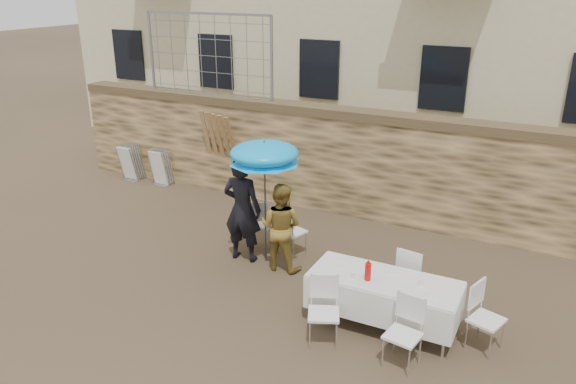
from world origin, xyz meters
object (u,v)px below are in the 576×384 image
at_px(man_suit, 242,209).
at_px(table_chair_back, 412,275).
at_px(table_chair_side, 487,318).
at_px(chair_stack_left, 136,160).
at_px(banquet_table, 384,281).
at_px(woman_dress, 281,227).
at_px(umbrella, 264,157).
at_px(couple_chair_left, 259,223).
at_px(couple_chair_right, 292,230).
at_px(soda_bottle, 368,272).
at_px(chair_stack_right, 165,165).
at_px(table_chair_front_left, 324,312).
at_px(table_chair_front_right, 403,334).

bearing_deg(man_suit, table_chair_back, 174.10).
xyz_separation_m(table_chair_side, chair_stack_left, (-8.92, 3.33, -0.02)).
xyz_separation_m(banquet_table, table_chair_back, (0.20, 0.80, -0.25)).
bearing_deg(table_chair_back, woman_dress, 5.85).
bearing_deg(umbrella, couple_chair_left, 131.63).
relative_size(man_suit, woman_dress, 1.23).
height_order(couple_chair_right, table_chair_back, same).
height_order(couple_chair_right, table_chair_side, same).
relative_size(man_suit, chair_stack_left, 2.08).
height_order(table_chair_side, chair_stack_left, table_chair_side).
distance_m(couple_chair_right, soda_bottle, 2.56).
distance_m(chair_stack_left, chair_stack_right, 0.90).
xyz_separation_m(woman_dress, table_chair_front_left, (1.51, -1.64, -0.30)).
bearing_deg(couple_chair_right, table_chair_front_left, 143.04).
bearing_deg(chair_stack_right, woman_dress, -29.41).
xyz_separation_m(woman_dress, umbrella, (-0.35, 0.10, 1.16)).
height_order(table_chair_front_left, table_chair_side, same).
distance_m(umbrella, soda_bottle, 2.73).
distance_m(table_chair_front_left, table_chair_side, 2.17).
xyz_separation_m(woman_dress, chair_stack_left, (-5.42, 2.55, -0.32)).
xyz_separation_m(umbrella, couple_chair_right, (0.30, 0.45, -1.46)).
distance_m(man_suit, chair_stack_right, 4.57).
height_order(woman_dress, chair_stack_left, woman_dress).
bearing_deg(table_chair_back, chair_stack_left, -10.81).
relative_size(banquet_table, table_chair_side, 2.19).
height_order(man_suit, table_chair_back, man_suit).
distance_m(banquet_table, table_chair_back, 0.86).
distance_m(umbrella, chair_stack_right, 5.05).
bearing_deg(table_chair_front_right, table_chair_front_left, -170.62).
distance_m(banquet_table, soda_bottle, 0.30).
bearing_deg(couple_chair_right, man_suit, 55.72).
height_order(woman_dress, umbrella, umbrella).
bearing_deg(couple_chair_left, table_chair_side, 140.35).
height_order(banquet_table, chair_stack_right, chair_stack_right).
bearing_deg(table_chair_front_right, man_suit, 163.40).
relative_size(soda_bottle, chair_stack_left, 0.28).
xyz_separation_m(table_chair_back, table_chair_side, (1.20, -0.70, 0.00)).
xyz_separation_m(banquet_table, table_chair_front_left, (-0.60, -0.75, -0.25)).
bearing_deg(chair_stack_left, banquet_table, -24.52).
distance_m(umbrella, table_chair_back, 3.04).
height_order(umbrella, table_chair_front_left, umbrella).
bearing_deg(couple_chair_right, table_chair_side, 176.97).
xyz_separation_m(couple_chair_left, chair_stack_left, (-4.67, 2.00, -0.02)).
bearing_deg(table_chair_back, soda_bottle, 75.17).
distance_m(banquet_table, table_chair_front_right, 0.94).
height_order(soda_bottle, table_chair_back, soda_bottle).
relative_size(man_suit, soda_bottle, 7.37).
xyz_separation_m(umbrella, table_chair_front_left, (1.86, -1.74, -1.46)).
distance_m(banquet_table, table_chair_side, 1.43).
height_order(banquet_table, table_chair_side, table_chair_side).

